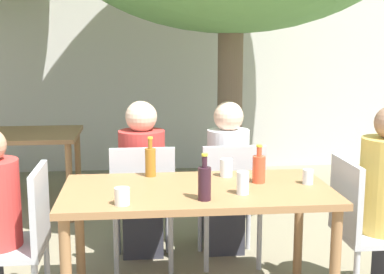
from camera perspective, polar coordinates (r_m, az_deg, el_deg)
cafe_building_wall at (r=6.70m, az=-2.99°, el=8.40°), size 10.00×0.08×2.80m
dining_table_front at (r=3.17m, az=0.56°, el=-6.95°), size 1.58×0.79×0.77m
dining_table_back at (r=5.29m, az=-18.95°, el=-0.61°), size 1.30×0.83×0.77m
patio_chair_0 at (r=3.28m, az=-17.76°, el=-9.92°), size 0.44×0.44×0.91m
patio_chair_1 at (r=3.48m, az=17.69°, el=-8.70°), size 0.44×0.44×0.91m
patio_chair_2 at (r=3.80m, az=-5.28°, el=-6.64°), size 0.44×0.44×0.91m
patio_chair_3 at (r=3.86m, az=4.19°, el=-6.37°), size 0.44×0.44×0.91m
person_seated_2 at (r=4.02m, az=-5.32°, el=-5.35°), size 0.34×0.57×1.20m
person_seated_3 at (r=4.08m, az=3.60°, el=-5.26°), size 0.31×0.55×1.19m
amber_bottle_0 at (r=3.40m, az=-4.46°, el=-2.58°), size 0.07×0.07×0.25m
wine_bottle_1 at (r=2.89m, az=1.34°, el=-4.85°), size 0.07×0.07×0.26m
soda_bottle_2 at (r=3.27m, az=7.15°, el=-3.31°), size 0.08×0.08×0.23m
drinking_glass_0 at (r=3.40m, az=3.68°, el=-3.29°), size 0.08×0.08×0.11m
drinking_glass_1 at (r=3.02m, az=5.44°, el=-4.89°), size 0.07×0.07×0.13m
drinking_glass_2 at (r=2.85m, az=-7.46°, el=-6.29°), size 0.08×0.08×0.09m
drinking_glass_3 at (r=3.30m, az=12.26°, el=-4.16°), size 0.06×0.06×0.09m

